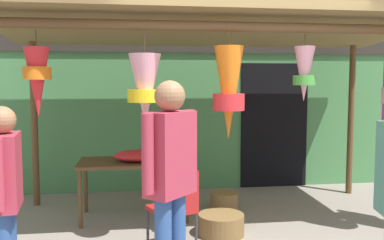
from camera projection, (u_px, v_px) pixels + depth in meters
shop_facade at (201, 74)px, 6.80m from camera, size 10.55×0.29×3.67m
market_stall_canopy at (226, 43)px, 4.99m from camera, size 5.11×2.31×2.52m
display_table at (134, 166)px, 5.33m from camera, size 1.35×0.72×0.73m
flower_heap_on_table at (139, 156)px, 5.27m from camera, size 0.60×0.42×0.14m
folding_chair at (175, 205)px, 4.18m from camera, size 0.52×0.52×0.84m
wicker_basket_by_table at (221, 224)px, 4.76m from camera, size 0.51×0.51×0.23m
wicker_basket_spare at (224, 201)px, 5.70m from camera, size 0.37×0.37×0.23m
customer_foreground at (4, 190)px, 3.20m from camera, size 0.27×0.59×1.52m
shopper_by_bananas at (170, 173)px, 3.23m from camera, size 0.43×0.46×1.71m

